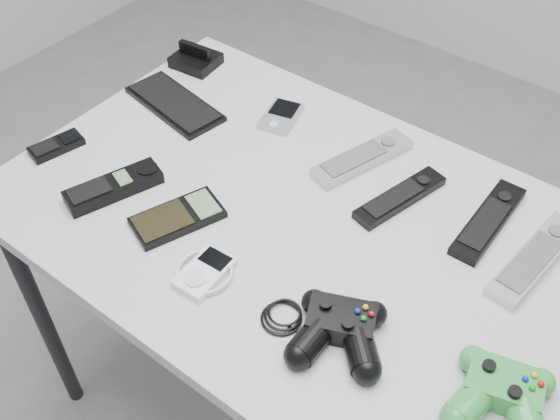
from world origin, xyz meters
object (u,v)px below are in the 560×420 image
Objects in this scene: remote_silver_a at (362,158)px; remote_black_b at (489,220)px; controller_black at (339,328)px; controller_green at (502,394)px; pda_keyboard at (174,103)px; cordless_handset at (114,186)px; calculator at (177,217)px; remote_silver_b at (535,258)px; mobile_phone at (56,145)px; remote_black_a at (400,197)px; desk at (304,244)px; mp3_player at (205,272)px; pda at (281,116)px.

remote_black_b is at bearing 16.94° from remote_silver_a.
controller_black is 1.58× the size of controller_green.
pda_keyboard is 1.08× the size of remote_silver_a.
cordless_handset is 1.12× the size of calculator.
remote_black_b is 0.10m from remote_silver_b.
controller_black is (0.18, -0.34, 0.01)m from remote_silver_a.
remote_black_b is (0.65, 0.08, 0.00)m from pda_keyboard.
cordless_handset is at bearing 155.09° from controller_black.
controller_green reaches higher than remote_silver_b.
remote_black_a is at bearing 38.91° from mobile_phone.
desk is at bearing 114.05° from controller_black.
desk is at bearing -150.64° from remote_silver_b.
controller_black is at bearing -102.75° from remote_black_b.
pda_keyboard is 0.65m from remote_black_b.
remote_black_a reaches higher than mobile_phone.
remote_black_b is at bearing 54.07° from controller_black.
desk is 0.31m from remote_black_b.
remote_black_a is at bearing 54.66° from cordless_handset.
remote_black_a reaches higher than mp3_player.
controller_green is at bearing -18.47° from remote_silver_a.
pda_keyboard is 2.31× the size of mp3_player.
calculator is at bearing -142.58° from desk.
controller_green is at bearing -42.08° from pda.
pda is 0.52m from controller_black.
remote_silver_a is at bearing 79.28° from mp3_player.
mp3_player is at bearing -129.69° from remote_black_b.
remote_silver_b is 0.52m from mp3_player.
remote_black_b is (0.25, -0.00, -0.00)m from remote_silver_a.
mobile_phone and mp3_player have the same top height.
mp3_player is (-0.05, -0.19, 0.07)m from desk.
remote_black_b reaches higher than mp3_player.
remote_black_b is 0.87× the size of controller_black.
controller_green is (0.46, 0.08, 0.01)m from mp3_player.
cordless_handset reaches higher than desk.
pda is 0.47× the size of remote_silver_a.
pda is 0.36m from cordless_handset.
remote_silver_a is (0.40, 0.09, 0.00)m from pda_keyboard.
remote_silver_a is 0.25m from remote_black_b.
calculator is at bearing -35.42° from pda_keyboard.
cordless_handset reaches higher than mp3_player.
remote_black_b reaches higher than pda.
controller_green is at bearing -71.18° from remote_silver_b.
mp3_player is at bearing -84.03° from pda.
cordless_handset is 0.48m from controller_black.
remote_black_a is 1.27× the size of controller_green.
remote_black_a is 0.31m from controller_black.
mobile_phone is (-0.08, -0.23, 0.00)m from pda_keyboard.
remote_black_b is 2.05× the size of mobile_phone.
mp3_player is 0.23m from controller_black.
calculator is 0.13m from mp3_player.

